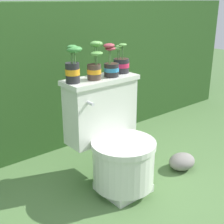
{
  "coord_description": "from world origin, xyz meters",
  "views": [
    {
      "loc": [
        -1.17,
        -1.3,
        1.21
      ],
      "look_at": [
        0.03,
        0.14,
        0.53
      ],
      "focal_mm": 50.0,
      "sensor_mm": 36.0,
      "label": 1
    }
  ],
  "objects_px": {
    "potted_plant_midleft": "(95,64)",
    "potted_plant_middle": "(111,66)",
    "toilet": "(114,141)",
    "potted_plant_midright": "(121,63)",
    "garden_stone": "(182,161)",
    "potted_plant_left": "(73,67)"
  },
  "relations": [
    {
      "from": "toilet",
      "to": "garden_stone",
      "type": "xyz_separation_m",
      "value": [
        0.53,
        -0.17,
        -0.27
      ]
    },
    {
      "from": "potted_plant_midright",
      "to": "garden_stone",
      "type": "height_order",
      "value": "potted_plant_midright"
    },
    {
      "from": "potted_plant_middle",
      "to": "garden_stone",
      "type": "height_order",
      "value": "potted_plant_middle"
    },
    {
      "from": "toilet",
      "to": "potted_plant_midleft",
      "type": "relative_size",
      "value": 3.05
    },
    {
      "from": "garden_stone",
      "to": "potted_plant_midright",
      "type": "bearing_deg",
      "value": 135.49
    },
    {
      "from": "potted_plant_midleft",
      "to": "potted_plant_midright",
      "type": "distance_m",
      "value": 0.26
    },
    {
      "from": "toilet",
      "to": "potted_plant_midleft",
      "type": "bearing_deg",
      "value": 114.82
    },
    {
      "from": "potted_plant_midleft",
      "to": "garden_stone",
      "type": "bearing_deg",
      "value": -26.35
    },
    {
      "from": "toilet",
      "to": "potted_plant_midleft",
      "type": "distance_m",
      "value": 0.51
    },
    {
      "from": "potted_plant_left",
      "to": "potted_plant_midleft",
      "type": "bearing_deg",
      "value": -4.66
    },
    {
      "from": "potted_plant_midleft",
      "to": "garden_stone",
      "type": "relative_size",
      "value": 1.11
    },
    {
      "from": "potted_plant_middle",
      "to": "garden_stone",
      "type": "bearing_deg",
      "value": -31.48
    },
    {
      "from": "potted_plant_middle",
      "to": "potted_plant_midright",
      "type": "distance_m",
      "value": 0.13
    },
    {
      "from": "toilet",
      "to": "potted_plant_middle",
      "type": "height_order",
      "value": "potted_plant_middle"
    },
    {
      "from": "potted_plant_midleft",
      "to": "garden_stone",
      "type": "height_order",
      "value": "potted_plant_midleft"
    },
    {
      "from": "potted_plant_midleft",
      "to": "potted_plant_midright",
      "type": "height_order",
      "value": "potted_plant_midleft"
    },
    {
      "from": "potted_plant_midleft",
      "to": "toilet",
      "type": "bearing_deg",
      "value": -65.18
    },
    {
      "from": "toilet",
      "to": "potted_plant_midright",
      "type": "xyz_separation_m",
      "value": [
        0.2,
        0.16,
        0.47
      ]
    },
    {
      "from": "potted_plant_midleft",
      "to": "potted_plant_middle",
      "type": "distance_m",
      "value": 0.13
    },
    {
      "from": "potted_plant_left",
      "to": "potted_plant_middle",
      "type": "xyz_separation_m",
      "value": [
        0.28,
        -0.02,
        -0.03
      ]
    },
    {
      "from": "toilet",
      "to": "potted_plant_left",
      "type": "distance_m",
      "value": 0.55
    },
    {
      "from": "potted_plant_left",
      "to": "potted_plant_midleft",
      "type": "height_order",
      "value": "potted_plant_midleft"
    }
  ]
}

